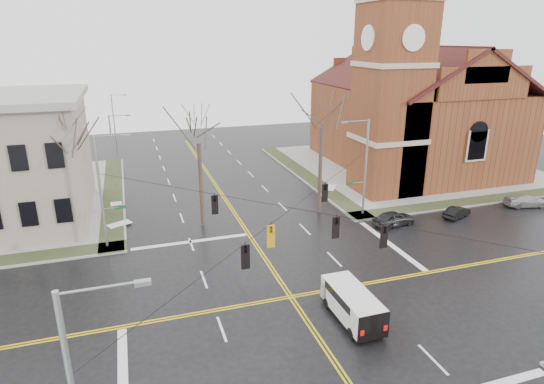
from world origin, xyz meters
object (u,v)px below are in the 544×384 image
object	(u,v)px
church	(410,102)
signal_pole_nw	(103,189)
streetlight_north_b	(115,119)
parked_car_c	(526,200)
tree_nw_far	(72,143)
cargo_van	(351,302)
parked_car_b	(457,212)
parked_car_a	(393,218)
tree_ne	(322,121)
tree_nw_near	(198,137)
signal_pole_ne	(364,165)
streetlight_north_a	(114,148)

from	to	relation	value
church	signal_pole_nw	bearing A→B (deg)	-159.79
streetlight_north_b	parked_car_c	world-z (taller)	streetlight_north_b
signal_pole_nw	tree_nw_far	world-z (taller)	tree_nw_far
cargo_van	parked_car_b	distance (m)	20.49
parked_car_a	tree_ne	xyz separation A→B (m)	(-5.16, 4.83, 8.24)
cargo_van	tree_nw_near	xyz separation A→B (m)	(-5.96, 17.05, 6.88)
signal_pole_ne	tree_nw_far	xyz separation A→B (m)	(-24.57, 2.03, 3.33)
church	tree_nw_far	size ratio (longest dim) A/B	2.40
parked_car_a	tree_nw_far	world-z (taller)	tree_nw_far
tree_nw_near	tree_ne	world-z (taller)	tree_ne
signal_pole_ne	parked_car_a	xyz separation A→B (m)	(1.55, -3.11, -4.27)
church	parked_car_b	distance (m)	19.10
parked_car_b	parked_car_c	distance (m)	8.61
streetlight_north_a	signal_pole_ne	bearing A→B (deg)	-36.90
parked_car_a	signal_pole_ne	bearing A→B (deg)	18.54
streetlight_north_a	parked_car_c	world-z (taller)	streetlight_north_a
church	parked_car_b	bearing A→B (deg)	-107.42
streetlight_north_a	streetlight_north_b	size ratio (longest dim) A/B	1.00
church	signal_pole_nw	size ratio (longest dim) A/B	3.06
streetlight_north_a	tree_nw_far	bearing A→B (deg)	-100.16
tree_nw_near	parked_car_b	bearing A→B (deg)	-13.70
streetlight_north_b	tree_nw_near	world-z (taller)	tree_nw_near
streetlight_north_b	parked_car_a	size ratio (longest dim) A/B	2.02
parked_car_a	tree_nw_near	bearing A→B (deg)	63.63
church	parked_car_c	world-z (taller)	church
signal_pole_nw	tree_nw_far	distance (m)	4.35
signal_pole_nw	parked_car_a	world-z (taller)	signal_pole_nw
streetlight_north_b	streetlight_north_a	bearing A→B (deg)	-90.00
tree_ne	church	bearing A→B (deg)	34.16
cargo_van	tree_nw_near	size ratio (longest dim) A/B	0.45
church	parked_car_a	world-z (taller)	church
signal_pole_ne	streetlight_north_a	bearing A→B (deg)	143.10
tree_nw_far	tree_nw_near	distance (m)	9.88
streetlight_north_a	parked_car_b	distance (m)	36.34
signal_pole_nw	parked_car_c	distance (m)	39.82
tree_nw_far	tree_nw_near	size ratio (longest dim) A/B	1.04
streetlight_north_a	tree_ne	xyz separation A→B (m)	(18.37, -14.79, 4.45)
parked_car_a	parked_car_b	size ratio (longest dim) A/B	1.23
church	tree_ne	distance (m)	20.61
cargo_van	tree_nw_far	xyz separation A→B (m)	(-15.83, 16.80, 7.16)
cargo_van	tree_ne	xyz separation A→B (m)	(5.13, 16.48, 7.80)
cargo_van	parked_car_a	world-z (taller)	cargo_van
signal_pole_ne	signal_pole_nw	world-z (taller)	same
parked_car_a	parked_car_c	bearing A→B (deg)	-97.18
parked_car_c	tree_nw_near	bearing A→B (deg)	92.47
parked_car_a	streetlight_north_b	bearing A→B (deg)	22.72
parked_car_c	cargo_van	bearing A→B (deg)	126.70
parked_car_a	parked_car_c	size ratio (longest dim) A/B	0.93
streetlight_north_a	cargo_van	distance (m)	34.12
cargo_van	tree_nw_near	distance (m)	19.33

